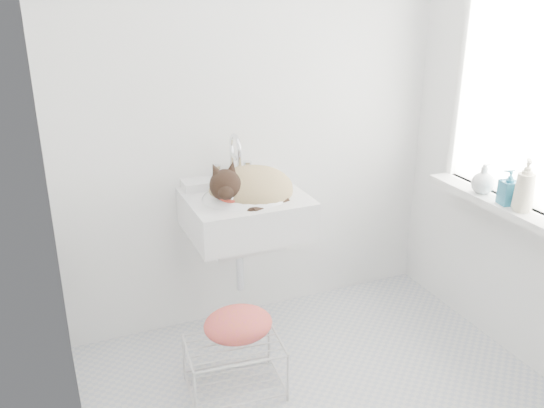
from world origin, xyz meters
name	(u,v)px	position (x,y,z in m)	size (l,w,h in m)	color
back_wall	(254,107)	(0.00, 1.00, 1.25)	(2.20, 0.02, 2.50)	white
left_wall	(52,193)	(-1.10, 0.00, 1.25)	(0.02, 2.00, 2.50)	white
window_glass	(522,100)	(1.09, 0.20, 1.35)	(0.01, 0.80, 1.00)	white
window_frame	(520,100)	(1.07, 0.20, 1.35)	(0.04, 0.90, 1.10)	white
windowsill	(495,202)	(1.01, 0.20, 0.83)	(0.16, 0.88, 0.04)	white
sink	(245,195)	(-0.16, 0.74, 0.85)	(0.61, 0.53, 0.24)	white
faucet	(233,160)	(-0.16, 0.92, 0.99)	(0.22, 0.16, 0.22)	silver
cat	(248,189)	(-0.15, 0.72, 0.89)	(0.47, 0.38, 0.29)	tan
wire_rack	(234,364)	(-0.38, 0.32, 0.15)	(0.45, 0.31, 0.27)	silver
towel	(238,332)	(-0.34, 0.36, 0.30)	(0.34, 0.24, 0.14)	orange
bottle_a	(521,211)	(1.00, 0.02, 0.85)	(0.09, 0.09, 0.22)	beige
bottle_b	(506,204)	(1.00, 0.11, 0.85)	(0.08, 0.08, 0.18)	#236987
bottle_c	(481,193)	(1.00, 0.29, 0.85)	(0.12, 0.12, 0.15)	silver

